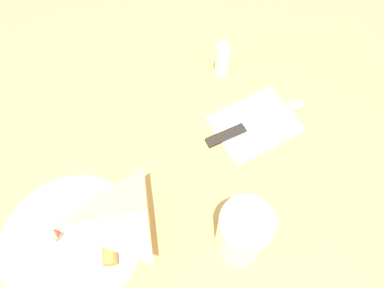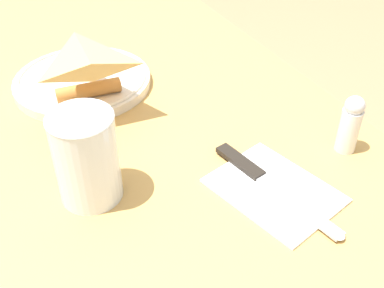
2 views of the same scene
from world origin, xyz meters
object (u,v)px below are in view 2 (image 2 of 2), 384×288
object	(u,v)px
salt_shaker	(350,124)
plate_pizza	(82,79)
dining_table	(64,162)
milk_glass	(87,161)
napkin_folded	(274,190)
butter_knife	(268,183)

from	to	relation	value
salt_shaker	plate_pizza	bearing A→B (deg)	-140.54
dining_table	milk_glass	distance (m)	0.24
milk_glass	salt_shaker	bearing A→B (deg)	77.53
milk_glass	plate_pizza	bearing A→B (deg)	165.10
napkin_folded	butter_knife	xyz separation A→B (m)	(-0.01, -0.00, 0.00)
plate_pizza	milk_glass	distance (m)	0.28
napkin_folded	butter_knife	bearing A→B (deg)	-169.07
milk_glass	napkin_folded	distance (m)	0.24
dining_table	plate_pizza	distance (m)	0.15
milk_glass	salt_shaker	distance (m)	0.36
butter_knife	plate_pizza	bearing A→B (deg)	-169.78
napkin_folded	dining_table	bearing A→B (deg)	-144.35
salt_shaker	dining_table	bearing A→B (deg)	-127.21
dining_table	salt_shaker	world-z (taller)	salt_shaker
dining_table	salt_shaker	distance (m)	0.46
dining_table	plate_pizza	xyz separation A→B (m)	(-0.08, 0.07, 0.10)
plate_pizza	milk_glass	size ratio (longest dim) A/B	1.91
plate_pizza	salt_shaker	distance (m)	0.45
napkin_folded	salt_shaker	world-z (taller)	salt_shaker
dining_table	plate_pizza	world-z (taller)	plate_pizza
milk_glass	butter_knife	world-z (taller)	milk_glass
plate_pizza	butter_knife	xyz separation A→B (m)	(0.36, 0.14, -0.01)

